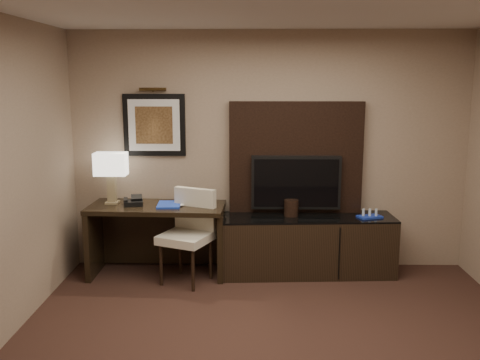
{
  "coord_description": "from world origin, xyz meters",
  "views": [
    {
      "loc": [
        -0.22,
        -3.55,
        2.18
      ],
      "look_at": [
        -0.32,
        1.8,
        1.15
      ],
      "focal_mm": 40.0,
      "sensor_mm": 36.0,
      "label": 1
    }
  ],
  "objects_px": {
    "credenza": "(307,245)",
    "ice_bucket": "(291,208)",
    "tv": "(296,182)",
    "desk_phone": "(133,201)",
    "desk": "(158,240)",
    "minibar_tray": "(370,213)",
    "table_lamp": "(111,180)",
    "desk_chair": "(186,237)",
    "water_bottle": "(189,196)"
  },
  "relations": [
    {
      "from": "tv",
      "to": "water_bottle",
      "type": "height_order",
      "value": "tv"
    },
    {
      "from": "desk_chair",
      "to": "water_bottle",
      "type": "height_order",
      "value": "desk_chair"
    },
    {
      "from": "desk_chair",
      "to": "ice_bucket",
      "type": "relative_size",
      "value": 5.58
    },
    {
      "from": "desk_chair",
      "to": "ice_bucket",
      "type": "xyz_separation_m",
      "value": [
        1.14,
        0.31,
        0.25
      ]
    },
    {
      "from": "desk_phone",
      "to": "desk_chair",
      "type": "bearing_deg",
      "value": -33.87
    },
    {
      "from": "desk",
      "to": "desk_chair",
      "type": "distance_m",
      "value": 0.43
    },
    {
      "from": "credenza",
      "to": "table_lamp",
      "type": "xyz_separation_m",
      "value": [
        -2.18,
        0.04,
        0.73
      ]
    },
    {
      "from": "water_bottle",
      "to": "ice_bucket",
      "type": "relative_size",
      "value": 1.04
    },
    {
      "from": "desk_chair",
      "to": "desk_phone",
      "type": "height_order",
      "value": "desk_chair"
    },
    {
      "from": "ice_bucket",
      "to": "desk_chair",
      "type": "bearing_deg",
      "value": -164.66
    },
    {
      "from": "desk",
      "to": "table_lamp",
      "type": "xyz_separation_m",
      "value": [
        -0.51,
        0.09,
        0.67
      ]
    },
    {
      "from": "desk",
      "to": "table_lamp",
      "type": "distance_m",
      "value": 0.84
    },
    {
      "from": "ice_bucket",
      "to": "tv",
      "type": "bearing_deg",
      "value": 62.48
    },
    {
      "from": "tv",
      "to": "desk_chair",
      "type": "xyz_separation_m",
      "value": [
        -1.2,
        -0.42,
        -0.51
      ]
    },
    {
      "from": "credenza",
      "to": "tv",
      "type": "relative_size",
      "value": 1.92
    },
    {
      "from": "credenza",
      "to": "minibar_tray",
      "type": "distance_m",
      "value": 0.78
    },
    {
      "from": "tv",
      "to": "minibar_tray",
      "type": "height_order",
      "value": "tv"
    },
    {
      "from": "ice_bucket",
      "to": "table_lamp",
      "type": "bearing_deg",
      "value": 179.64
    },
    {
      "from": "desk",
      "to": "credenza",
      "type": "relative_size",
      "value": 0.77
    },
    {
      "from": "water_bottle",
      "to": "ice_bucket",
      "type": "distance_m",
      "value": 1.14
    },
    {
      "from": "water_bottle",
      "to": "minibar_tray",
      "type": "distance_m",
      "value": 2.0
    },
    {
      "from": "water_bottle",
      "to": "desk_phone",
      "type": "bearing_deg",
      "value": -175.68
    },
    {
      "from": "desk_phone",
      "to": "minibar_tray",
      "type": "relative_size",
      "value": 0.79
    },
    {
      "from": "desk",
      "to": "desk_phone",
      "type": "relative_size",
      "value": 7.33
    },
    {
      "from": "minibar_tray",
      "to": "tv",
      "type": "bearing_deg",
      "value": 167.99
    },
    {
      "from": "tv",
      "to": "table_lamp",
      "type": "height_order",
      "value": "table_lamp"
    },
    {
      "from": "tv",
      "to": "water_bottle",
      "type": "distance_m",
      "value": 1.2
    },
    {
      "from": "tv",
      "to": "water_bottle",
      "type": "relative_size",
      "value": 5.3
    },
    {
      "from": "desk",
      "to": "minibar_tray",
      "type": "bearing_deg",
      "value": 3.19
    },
    {
      "from": "credenza",
      "to": "minibar_tray",
      "type": "xyz_separation_m",
      "value": [
        0.68,
        -0.03,
        0.38
      ]
    },
    {
      "from": "table_lamp",
      "to": "credenza",
      "type": "bearing_deg",
      "value": -1.14
    },
    {
      "from": "desk",
      "to": "ice_bucket",
      "type": "distance_m",
      "value": 1.53
    },
    {
      "from": "credenza",
      "to": "ice_bucket",
      "type": "height_order",
      "value": "ice_bucket"
    },
    {
      "from": "minibar_tray",
      "to": "desk",
      "type": "bearing_deg",
      "value": -179.53
    },
    {
      "from": "desk",
      "to": "desk_phone",
      "type": "distance_m",
      "value": 0.52
    },
    {
      "from": "credenza",
      "to": "tv",
      "type": "xyz_separation_m",
      "value": [
        -0.12,
        0.14,
        0.69
      ]
    },
    {
      "from": "tv",
      "to": "ice_bucket",
      "type": "xyz_separation_m",
      "value": [
        -0.06,
        -0.11,
        -0.27
      ]
    },
    {
      "from": "credenza",
      "to": "water_bottle",
      "type": "distance_m",
      "value": 1.43
    },
    {
      "from": "credenza",
      "to": "desk_chair",
      "type": "height_order",
      "value": "desk_chair"
    },
    {
      "from": "tv",
      "to": "desk",
      "type": "bearing_deg",
      "value": -172.99
    },
    {
      "from": "tv",
      "to": "table_lamp",
      "type": "distance_m",
      "value": 2.06
    },
    {
      "from": "tv",
      "to": "ice_bucket",
      "type": "distance_m",
      "value": 0.29
    },
    {
      "from": "credenza",
      "to": "ice_bucket",
      "type": "xyz_separation_m",
      "value": [
        -0.18,
        0.03,
        0.42
      ]
    },
    {
      "from": "credenza",
      "to": "tv",
      "type": "distance_m",
      "value": 0.71
    },
    {
      "from": "table_lamp",
      "to": "desk_phone",
      "type": "bearing_deg",
      "value": -19.71
    },
    {
      "from": "table_lamp",
      "to": "tv",
      "type": "bearing_deg",
      "value": 2.69
    },
    {
      "from": "desk_chair",
      "to": "desk_phone",
      "type": "distance_m",
      "value": 0.73
    },
    {
      "from": "tv",
      "to": "desk_phone",
      "type": "height_order",
      "value": "tv"
    },
    {
      "from": "desk",
      "to": "water_bottle",
      "type": "bearing_deg",
      "value": 10.35
    },
    {
      "from": "desk",
      "to": "tv",
      "type": "xyz_separation_m",
      "value": [
        1.54,
        0.19,
        0.62
      ]
    }
  ]
}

